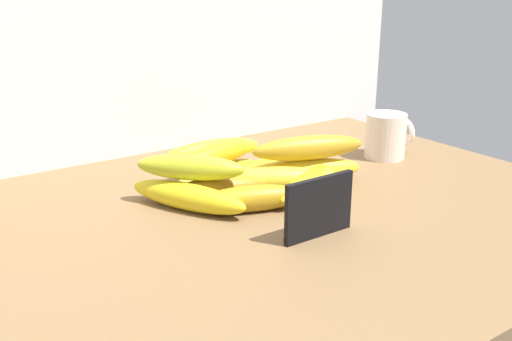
{
  "coord_description": "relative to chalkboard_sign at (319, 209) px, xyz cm",
  "views": [
    {
      "loc": [
        -43.04,
        -63.76,
        36.23
      ],
      "look_at": [
        4.36,
        4.65,
        8.0
      ],
      "focal_mm": 40.2,
      "sensor_mm": 36.0,
      "label": 1
    }
  ],
  "objects": [
    {
      "name": "banana_11",
      "position": [
        12.13,
        16.88,
        2.42
      ],
      "size": [
        19.77,
        9.82,
        4.08
      ],
      "primitive_type": "ellipsoid",
      "rotation": [
        0.0,
        0.0,
        5.97
      ],
      "color": "#B78B1F",
      "rests_on": "banana_3"
    },
    {
      "name": "banana_4",
      "position": [
        -4.94,
        17.78,
        -1.7
      ],
      "size": [
        16.23,
        7.96,
        4.32
      ],
      "primitive_type": "ellipsoid",
      "rotation": [
        0.0,
        0.0,
        2.9
      ],
      "color": "#A7721A",
      "rests_on": "counter_top"
    },
    {
      "name": "banana_7",
      "position": [
        12.97,
        13.1,
        -2.13
      ],
      "size": [
        9.94,
        15.38,
        3.45
      ],
      "primitive_type": "ellipsoid",
      "rotation": [
        0.0,
        0.0,
        1.11
      ],
      "color": "yellow",
      "rests_on": "counter_top"
    },
    {
      "name": "coffee_mug",
      "position": [
        34.1,
        19.83,
        0.45
      ],
      "size": [
        9.2,
        7.7,
        8.61
      ],
      "color": "silver",
      "rests_on": "counter_top"
    },
    {
      "name": "banana_9",
      "position": [
        -8.62,
        19.52,
        2.23
      ],
      "size": [
        14.64,
        14.55,
        3.94
      ],
      "primitive_type": "ellipsoid",
      "rotation": [
        0.0,
        0.0,
        2.36
      ],
      "color": "gold",
      "rests_on": "banana_1"
    },
    {
      "name": "banana_12",
      "position": [
        0.12,
        27.6,
        1.32
      ],
      "size": [
        17.51,
        5.85,
        3.87
      ],
      "primitive_type": "ellipsoid",
      "rotation": [
        0.0,
        0.0,
        3.02
      ],
      "color": "yellow",
      "rests_on": "banana_8"
    },
    {
      "name": "banana_10",
      "position": [
        0.24,
        25.74,
        1.31
      ],
      "size": [
        16.03,
        7.23,
        3.84
      ],
      "primitive_type": "ellipsoid",
      "rotation": [
        0.0,
        0.0,
        3.37
      ],
      "color": "gold",
      "rests_on": "banana_8"
    },
    {
      "name": "counter_top",
      "position": [
        -3.94,
        10.6,
        -5.36
      ],
      "size": [
        110.0,
        76.0,
        3.0
      ],
      "primitive_type": "cube",
      "color": "brown",
      "rests_on": "ground"
    },
    {
      "name": "banana_5",
      "position": [
        5.13,
        16.59,
        -1.72
      ],
      "size": [
        18.02,
        12.87,
        4.28
      ],
      "primitive_type": "ellipsoid",
      "rotation": [
        0.0,
        0.0,
        5.76
      ],
      "color": "yellow",
      "rests_on": "counter_top"
    },
    {
      "name": "banana_8",
      "position": [
        -0.07,
        26.2,
        -2.24
      ],
      "size": [
        17.57,
        6.58,
        3.24
      ],
      "primitive_type": "ellipsoid",
      "rotation": [
        0.0,
        0.0,
        3.34
      ],
      "color": "gold",
      "rests_on": "counter_top"
    },
    {
      "name": "banana_2",
      "position": [
        -2.48,
        12.25,
        -1.86
      ],
      "size": [
        17.31,
        9.85,
        3.99
      ],
      "primitive_type": "ellipsoid",
      "rotation": [
        0.0,
        0.0,
        2.77
      ],
      "color": "#B28719",
      "rests_on": "counter_top"
    },
    {
      "name": "banana_3",
      "position": [
        11.76,
        17.63,
        -1.74
      ],
      "size": [
        20.28,
        11.73,
        4.24
      ],
      "primitive_type": "ellipsoid",
      "rotation": [
        0.0,
        0.0,
        5.89
      ],
      "color": "yellow",
      "rests_on": "counter_top"
    },
    {
      "name": "banana_1",
      "position": [
        -9.98,
        18.27,
        -1.8
      ],
      "size": [
        12.81,
        19.85,
        4.12
      ],
      "primitive_type": "ellipsoid",
      "rotation": [
        0.0,
        0.0,
        2.04
      ],
      "color": "yellow",
      "rests_on": "counter_top"
    },
    {
      "name": "chalkboard_sign",
      "position": [
        0.0,
        0.0,
        0.0
      ],
      "size": [
        11.0,
        1.8,
        8.4
      ],
      "color": "black",
      "rests_on": "counter_top"
    },
    {
      "name": "banana_6",
      "position": [
        3.87,
        24.01,
        -2.25
      ],
      "size": [
        21.07,
        3.96,
        3.22
      ],
      "primitive_type": "ellipsoid",
      "rotation": [
        0.0,
        0.0,
        3.18
      ],
      "color": "yellow",
      "rests_on": "counter_top"
    },
    {
      "name": "banana_0",
      "position": [
        9.29,
        12.84,
        -1.94
      ],
      "size": [
        19.1,
        11.6,
        3.83
      ],
      "primitive_type": "ellipsoid",
      "rotation": [
        0.0,
        0.0,
        3.58
      ],
      "color": "yellow",
      "rests_on": "counter_top"
    }
  ]
}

